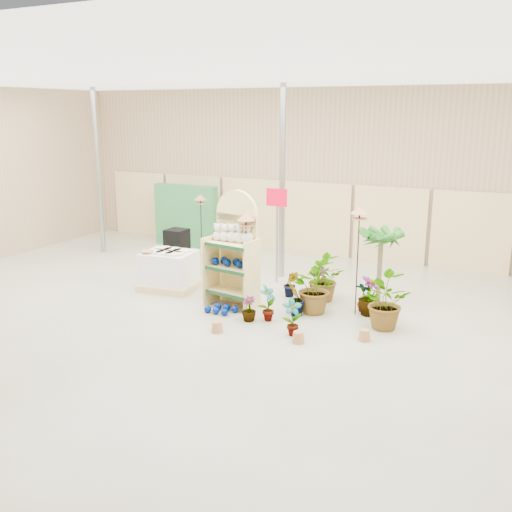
{
  "coord_description": "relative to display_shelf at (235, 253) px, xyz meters",
  "views": [
    {
      "loc": [
        5.29,
        -8.66,
        3.91
      ],
      "look_at": [
        0.3,
        1.5,
        1.0
      ],
      "focal_mm": 40.0,
      "sensor_mm": 36.0,
      "label": 1
    }
  ],
  "objects": [
    {
      "name": "palm",
      "position": [
        2.64,
        1.37,
        0.35
      ],
      "size": [
        0.7,
        0.7,
        1.69
      ],
      "color": "brown",
      "rests_on": "ground"
    },
    {
      "name": "bird_table_right",
      "position": [
        2.41,
        0.5,
        0.92
      ],
      "size": [
        0.34,
        0.34,
        2.15
      ],
      "color": "black",
      "rests_on": "ground"
    },
    {
      "name": "charcoal_planters",
      "position": [
        -2.65,
        1.83,
        -0.58
      ],
      "size": [
        0.5,
        0.5,
        1.0
      ],
      "color": "black",
      "rests_on": "ground"
    },
    {
      "name": "gazing_balls_floor",
      "position": [
        -0.01,
        -0.59,
        -1.01
      ],
      "size": [
        0.63,
        0.39,
        0.15
      ],
      "color": "#00165F",
      "rests_on": "ground"
    },
    {
      "name": "bird_table_front",
      "position": [
        0.34,
        -0.17,
        0.75
      ],
      "size": [
        0.34,
        0.34,
        1.97
      ],
      "color": "black",
      "rests_on": "ground"
    },
    {
      "name": "potted_plant_5",
      "position": [
        0.85,
        0.95,
        -0.79
      ],
      "size": [
        0.39,
        0.35,
        0.58
      ],
      "primitive_type": "imported",
      "rotation": [
        0.0,
        0.0,
        0.35
      ],
      "color": "#1C6018",
      "rests_on": "ground"
    },
    {
      "name": "potted_plant_11",
      "position": [
        1.35,
        1.24,
        -0.76
      ],
      "size": [
        0.37,
        0.37,
        0.65
      ],
      "primitive_type": "imported",
      "rotation": [
        0.0,
        0.0,
        6.25
      ],
      "color": "#1C6018",
      "rests_on": "ground"
    },
    {
      "name": "potted_plant_4",
      "position": [
        2.49,
        0.72,
        -0.77
      ],
      "size": [
        0.37,
        0.3,
        0.62
      ],
      "primitive_type": "imported",
      "rotation": [
        0.0,
        0.0,
        2.87
      ],
      "color": "#1C6018",
      "rests_on": "ground"
    },
    {
      "name": "potted_plant_6",
      "position": [
        1.5,
        1.05,
        -0.61
      ],
      "size": [
        1.11,
        1.1,
        0.94
      ],
      "primitive_type": "imported",
      "rotation": [
        0.0,
        0.0,
        2.47
      ],
      "color": "#1C6018",
      "rests_on": "ground"
    },
    {
      "name": "potted_plant_2",
      "position": [
        1.6,
        0.25,
        -0.56
      ],
      "size": [
        1.18,
        1.22,
        1.04
      ],
      "primitive_type": "imported",
      "rotation": [
        0.0,
        0.0,
        2.12
      ],
      "color": "#1C6018",
      "rests_on": "ground"
    },
    {
      "name": "potted_plant_10",
      "position": [
        3.05,
        0.02,
        -0.57
      ],
      "size": [
        1.21,
        1.21,
        1.02
      ],
      "primitive_type": "imported",
      "rotation": [
        0.0,
        0.0,
        2.37
      ],
      "color": "#1C6018",
      "rests_on": "ground"
    },
    {
      "name": "pallet_stack",
      "position": [
        -1.82,
        0.28,
        -0.65
      ],
      "size": [
        1.31,
        1.13,
        0.89
      ],
      "rotation": [
        0.0,
        0.0,
        0.12
      ],
      "color": "tan",
      "rests_on": "ground"
    },
    {
      "name": "bird_table_back",
      "position": [
        -2.79,
        3.23,
        0.48
      ],
      "size": [
        0.34,
        0.34,
        1.69
      ],
      "color": "black",
      "rests_on": "ground"
    },
    {
      "name": "offer_sign",
      "position": [
        0.13,
        1.77,
        0.49
      ],
      "size": [
        0.5,
        0.08,
        2.2
      ],
      "color": "gray",
      "rests_on": "ground"
    },
    {
      "name": "display_shelf",
      "position": [
        0.0,
        0.0,
        0.0
      ],
      "size": [
        1.07,
        0.77,
        2.37
      ],
      "rotation": [
        0.0,
        0.0,
        -0.15
      ],
      "color": "#DBC479",
      "rests_on": "ground"
    },
    {
      "name": "potted_plant_0",
      "position": [
        1.02,
        -0.59,
        -0.73
      ],
      "size": [
        0.33,
        0.42,
        0.71
      ],
      "primitive_type": "imported",
      "rotation": [
        0.0,
        0.0,
        1.35
      ],
      "color": "#1C6018",
      "rests_on": "ground"
    },
    {
      "name": "trellis_stock",
      "position": [
        -3.77,
        3.99,
        -0.18
      ],
      "size": [
        2.0,
        0.3,
        1.8
      ],
      "primitive_type": "cube",
      "color": "#2D743B",
      "rests_on": "ground"
    },
    {
      "name": "teddy_bears",
      "position": [
        0.04,
        -0.11,
        0.42
      ],
      "size": [
        0.88,
        0.24,
        0.39
      ],
      "color": "beige",
      "rests_on": "display_shelf"
    },
    {
      "name": "room",
      "position": [
        0.03,
        -0.3,
        1.13
      ],
      "size": [
        15.2,
        12.1,
        4.7
      ],
      "color": "gray",
      "rests_on": "ground"
    },
    {
      "name": "potted_plant_8",
      "position": [
        1.71,
        -1.06,
        -0.74
      ],
      "size": [
        0.43,
        0.41,
        0.68
      ],
      "primitive_type": "imported",
      "rotation": [
        0.0,
        0.0,
        0.61
      ],
      "color": "#1C6018",
      "rests_on": "ground"
    },
    {
      "name": "potted_plant_1",
      "position": [
        1.4,
        -0.11,
        -0.72
      ],
      "size": [
        0.34,
        0.41,
        0.73
      ],
      "primitive_type": "imported",
      "rotation": [
        0.0,
        0.0,
        4.76
      ],
      "color": "#1C6018",
      "rests_on": "ground"
    },
    {
      "name": "potted_plant_7",
      "position": [
        0.69,
        -0.75,
        -0.84
      ],
      "size": [
        0.32,
        0.32,
        0.49
      ],
      "primitive_type": "imported",
      "rotation": [
        0.0,
        0.0,
        6.08
      ],
      "color": "#1C6018",
      "rests_on": "ground"
    },
    {
      "name": "gazing_balls_shelf",
      "position": [
        -0.0,
        -0.13,
        -0.15
      ],
      "size": [
        0.87,
        0.3,
        0.17
      ],
      "color": "#00165F",
      "rests_on": "display_shelf"
    },
    {
      "name": "potted_plant_3",
      "position": [
        2.64,
        0.59,
        -0.7
      ],
      "size": [
        0.47,
        0.47,
        0.77
      ],
      "primitive_type": "imported",
      "rotation": [
        0.0,
        0.0,
        1.65
      ],
      "color": "#1C6018",
      "rests_on": "ground"
    }
  ]
}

